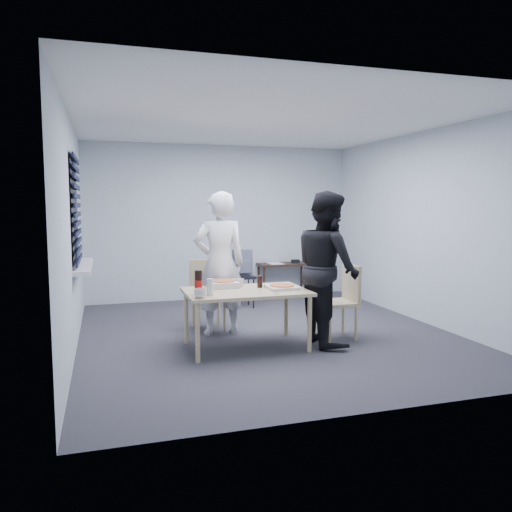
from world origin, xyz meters
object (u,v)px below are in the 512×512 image
object	(u,v)px
chair_right	(344,296)
person_white	(220,264)
dining_table	(246,295)
person_black	(327,268)
mug_b	(240,283)
backpack	(243,263)
soda_bottle	(198,283)
chair_far	(207,289)
side_table	(283,268)
stool	(242,283)
mug_a	(200,293)

from	to	relation	value
chair_right	person_white	distance (m)	1.56
dining_table	chair_right	distance (m)	1.26
person_black	mug_b	size ratio (longest dim) A/B	17.70
person_white	backpack	size ratio (longest dim) A/B	4.35
chair_right	soda_bottle	xyz separation A→B (m)	(-1.81, -0.22, 0.27)
person_white	backpack	xyz separation A→B (m)	(0.69, 1.45, -0.18)
chair_far	person_white	world-z (taller)	person_white
person_black	side_table	xyz separation A→B (m)	(0.51, 2.87, -0.37)
chair_right	stool	bearing A→B (deg)	108.68
chair_far	side_table	distance (m)	2.44
chair_far	stool	bearing A→B (deg)	54.86
chair_right	backpack	distance (m)	2.18
mug_b	chair_right	bearing A→B (deg)	-7.84
person_black	backpack	distance (m)	2.26
mug_b	soda_bottle	size ratio (longest dim) A/B	0.38
soda_bottle	backpack	bearing A→B (deg)	63.99
dining_table	chair_far	size ratio (longest dim) A/B	1.52
chair_right	soda_bottle	world-z (taller)	soda_bottle
person_white	soda_bottle	world-z (taller)	person_white
person_black	mug_b	bearing A→B (deg)	71.20
chair_far	person_black	distance (m)	1.67
person_white	stool	distance (m)	1.69
soda_bottle	chair_right	bearing A→B (deg)	7.00
backpack	chair_right	bearing A→B (deg)	-80.23
chair_right	person_white	world-z (taller)	person_white
chair_right	soda_bottle	distance (m)	1.85
chair_far	mug_a	xyz separation A→B (m)	(-0.35, -1.35, 0.20)
stool	mug_a	size ratio (longest dim) A/B	4.09
person_black	stool	world-z (taller)	person_black
dining_table	backpack	distance (m)	2.21
dining_table	mug_a	bearing A→B (deg)	-151.32
chair_far	person_white	bearing A→B (deg)	-75.80
backpack	dining_table	bearing A→B (deg)	-113.46
dining_table	side_table	world-z (taller)	dining_table
person_white	backpack	distance (m)	1.62
mug_b	chair_far	bearing A→B (deg)	106.16
stool	mug_a	xyz separation A→B (m)	(-1.13, -2.47, 0.32)
chair_far	stool	distance (m)	1.37
dining_table	mug_b	bearing A→B (deg)	91.19
dining_table	backpack	xyz separation A→B (m)	(0.55, 2.14, 0.10)
side_table	person_black	bearing A→B (deg)	-100.11
chair_far	person_black	xyz separation A→B (m)	(1.19, -1.11, 0.37)
person_white	backpack	bearing A→B (deg)	-115.54
mug_b	backpack	bearing A→B (deg)	73.57
side_table	mug_b	world-z (taller)	mug_b
chair_far	mug_b	distance (m)	0.84
person_white	soda_bottle	size ratio (longest dim) A/B	6.69
person_white	stool	xyz separation A→B (m)	(0.69, 1.46, -0.49)
dining_table	person_black	world-z (taller)	person_black
chair_far	chair_right	size ratio (longest dim) A/B	1.00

